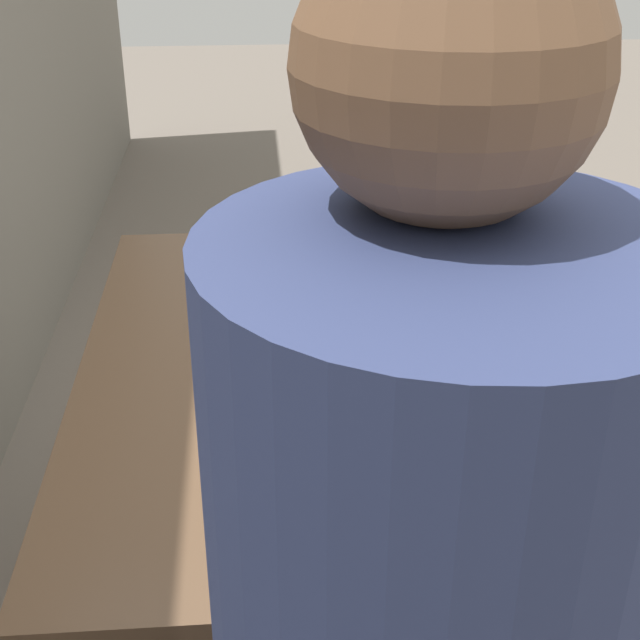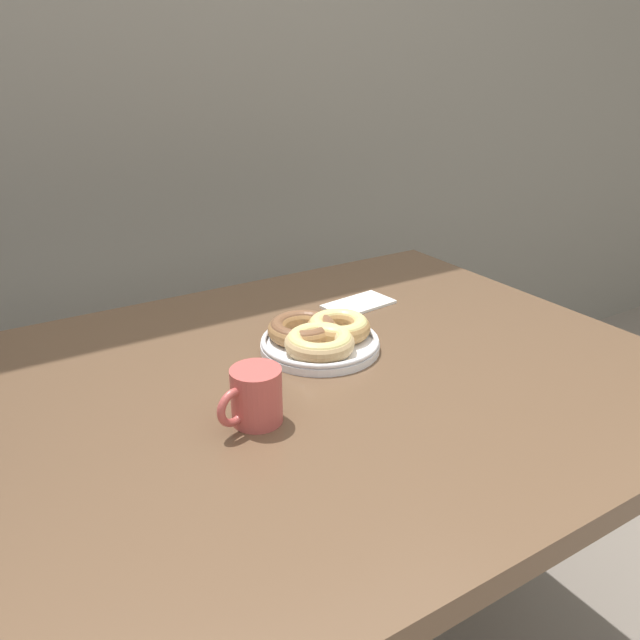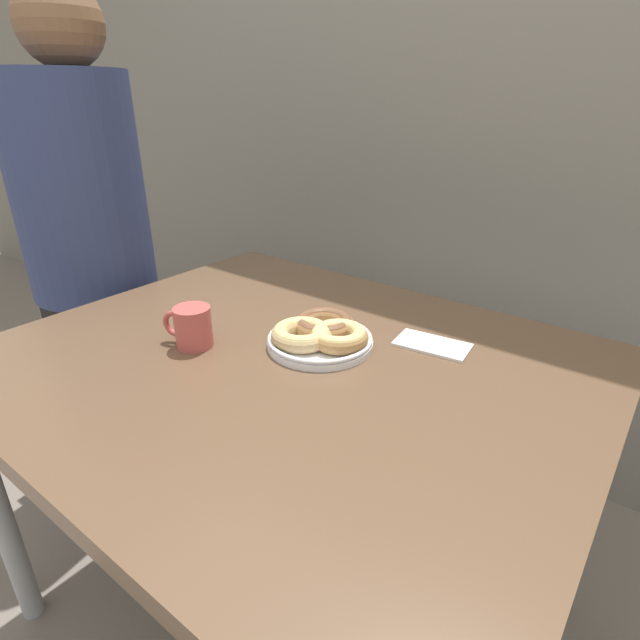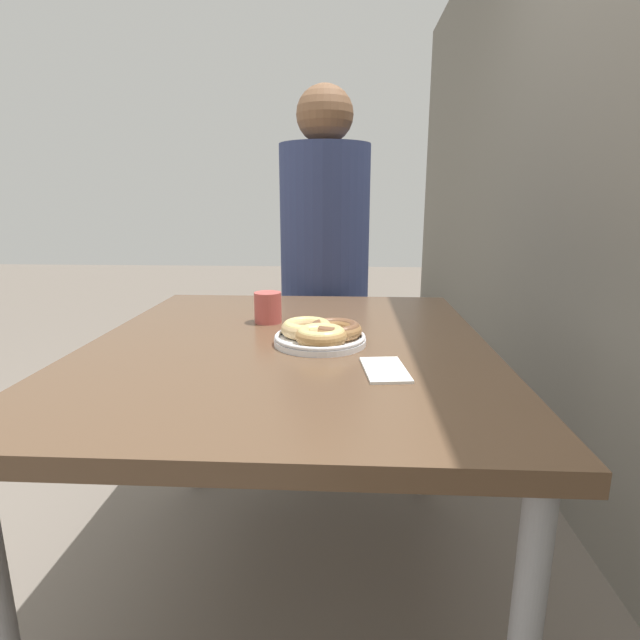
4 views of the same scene
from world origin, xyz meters
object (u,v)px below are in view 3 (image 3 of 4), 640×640
object	(u,v)px
donut_plate	(320,334)
napkin	(432,345)
person_figure	(88,248)
dining_table	(288,386)
coffee_mug	(192,326)

from	to	relation	value
donut_plate	napkin	distance (m)	0.24
person_figure	napkin	size ratio (longest dim) A/B	9.22
napkin	dining_table	bearing A→B (deg)	-133.45
donut_plate	person_figure	xyz separation A→B (m)	(-0.84, -0.03, 0.04)
dining_table	napkin	xyz separation A→B (m)	(0.21, 0.22, 0.07)
donut_plate	coffee_mug	size ratio (longest dim) A/B	2.20
donut_plate	coffee_mug	xyz separation A→B (m)	(-0.21, -0.16, 0.02)
napkin	person_figure	bearing A→B (deg)	-170.64
dining_table	person_figure	distance (m)	0.84
napkin	coffee_mug	bearing A→B (deg)	-142.94
dining_table	donut_plate	size ratio (longest dim) A/B	4.78
coffee_mug	napkin	distance (m)	0.51
coffee_mug	person_figure	distance (m)	0.65
dining_table	coffee_mug	size ratio (longest dim) A/B	10.52
coffee_mug	napkin	size ratio (longest dim) A/B	0.69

